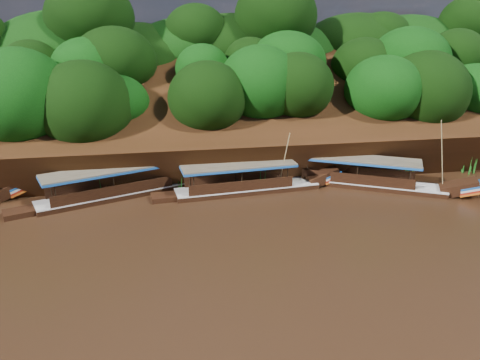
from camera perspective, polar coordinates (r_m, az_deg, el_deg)
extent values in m
plane|color=black|center=(30.58, 4.49, -6.82)|extent=(160.00, 160.00, 0.00)
cube|color=black|center=(44.22, -0.42, 6.46)|extent=(120.00, 16.12, 13.64)
cube|color=black|center=(54.67, -2.11, 5.25)|extent=(120.00, 24.00, 12.00)
ellipsoid|color=#123408|center=(42.71, -8.21, 5.78)|extent=(18.00, 8.00, 6.40)
ellipsoid|color=#123408|center=(50.17, -1.77, 14.62)|extent=(24.00, 11.00, 8.40)
ellipsoid|color=#123408|center=(52.36, 26.95, 6.30)|extent=(18.00, 8.00, 6.00)
cube|color=black|center=(40.34, 15.16, -0.75)|extent=(12.06, 7.65, 0.88)
cube|color=silver|center=(40.20, 15.21, -0.20)|extent=(12.09, 7.70, 0.10)
cube|color=black|center=(40.54, 25.15, -0.86)|extent=(3.35, 2.78, 1.70)
cube|color=#1B5AB1|center=(40.57, 26.29, -0.58)|extent=(2.13, 2.19, 0.63)
cube|color=#B12413|center=(40.68, 26.22, -1.02)|extent=(2.13, 2.19, 0.63)
cube|color=brown|center=(39.64, 14.33, 2.54)|extent=(9.80, 6.69, 0.12)
cube|color=#1B5AB1|center=(39.67, 14.32, 2.38)|extent=(9.80, 6.69, 0.18)
cylinder|color=tan|center=(39.07, 23.41, 2.91)|extent=(1.77, 1.20, 5.64)
cube|color=black|center=(37.85, 0.89, -1.40)|extent=(11.74, 3.27, 0.87)
cube|color=silver|center=(37.71, 0.90, -0.81)|extent=(11.75, 3.33, 0.10)
cube|color=black|center=(39.84, 9.93, 0.43)|extent=(2.89, 1.86, 1.63)
cube|color=#1B5AB1|center=(40.05, 10.90, 0.91)|extent=(1.58, 1.79, 0.59)
cube|color=#B12413|center=(40.16, 10.87, 0.46)|extent=(1.58, 1.79, 0.59)
cube|color=brown|center=(36.89, -0.17, 1.87)|extent=(9.27, 3.33, 0.12)
cube|color=#1B5AB1|center=(36.93, -0.17, 1.70)|extent=(9.27, 3.33, 0.17)
cylinder|color=tan|center=(37.34, 5.44, 2.56)|extent=(0.61, 0.78, 4.42)
cube|color=black|center=(38.13, -14.20, -1.87)|extent=(12.77, 6.59, 0.88)
cube|color=silver|center=(37.98, -14.25, -1.28)|extent=(12.80, 6.65, 0.10)
cube|color=black|center=(40.31, -4.44, 0.91)|extent=(3.40, 2.58, 1.73)
cube|color=#1B5AB1|center=(40.55, -3.44, 1.49)|extent=(2.07, 2.12, 0.64)
cube|color=#B12413|center=(40.66, -3.43, 1.04)|extent=(2.07, 2.12, 0.64)
cube|color=brown|center=(37.16, -15.68, 1.28)|extent=(10.28, 5.89, 0.12)
cube|color=#1B5AB1|center=(37.20, -15.66, 1.11)|extent=(10.28, 5.89, 0.18)
cylinder|color=tan|center=(38.27, -8.87, 2.76)|extent=(0.67, 1.44, 4.16)
cube|color=black|center=(40.57, -26.36, -1.00)|extent=(3.17, 2.48, 1.68)
cube|color=#1B5AB1|center=(40.50, -25.40, -0.43)|extent=(1.93, 2.10, 0.60)
cube|color=#B12413|center=(40.60, -25.33, -0.88)|extent=(1.93, 2.10, 0.60)
cone|color=#185816|center=(38.51, -17.47, -0.63)|extent=(1.50, 1.50, 1.68)
cone|color=#185816|center=(38.26, -6.83, -0.29)|extent=(1.50, 1.50, 1.28)
cone|color=#185816|center=(38.99, 2.71, 0.66)|extent=(1.50, 1.50, 1.84)
cone|color=#185816|center=(40.74, 9.98, 1.32)|extent=(1.50, 1.50, 1.98)
cone|color=#185816|center=(43.09, 19.69, 1.05)|extent=(1.50, 1.50, 1.39)
cone|color=#185816|center=(46.79, 26.23, 1.87)|extent=(1.50, 1.50, 1.85)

